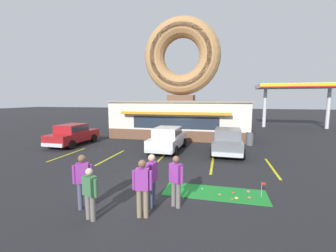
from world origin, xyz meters
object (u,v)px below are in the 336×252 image
at_px(trash_bin, 250,139).
at_px(car_red, 73,134).
at_px(car_white, 168,138).
at_px(car_grey, 228,140).
at_px(pedestrian_leather_jacket_man, 142,186).
at_px(pedestrian_beanie_man, 83,179).
at_px(golf_ball, 202,189).
at_px(pedestrian_clipboard_woman, 176,179).
at_px(putting_flag_pin, 263,186).
at_px(pedestrian_hooded_kid, 152,178).
at_px(pedestrian_blue_sweater_man, 90,192).

bearing_deg(trash_bin, car_red, -166.57).
xyz_separation_m(car_white, car_grey, (3.94, 0.15, 0.00)).
bearing_deg(trash_bin, pedestrian_leather_jacket_man, -109.94).
bearing_deg(pedestrian_beanie_man, car_grey, 62.35).
relative_size(golf_ball, pedestrian_clipboard_woman, 0.02).
xyz_separation_m(golf_ball, pedestrian_beanie_man, (-3.54, -2.39, 0.94)).
bearing_deg(golf_ball, putting_flag_pin, -5.30).
relative_size(golf_ball, car_white, 0.01).
bearing_deg(golf_ball, car_grey, 80.59).
bearing_deg(pedestrian_hooded_kid, pedestrian_clipboard_woman, 10.81).
distance_m(pedestrian_beanie_man, trash_bin, 13.43).
relative_size(pedestrian_leather_jacket_man, trash_bin, 1.78).
height_order(putting_flag_pin, pedestrian_leather_jacket_man, pedestrian_leather_jacket_man).
bearing_deg(golf_ball, car_red, 148.54).
height_order(pedestrian_blue_sweater_man, trash_bin, pedestrian_blue_sweater_man).
height_order(golf_ball, pedestrian_clipboard_woman, pedestrian_clipboard_woman).
height_order(car_red, pedestrian_leather_jacket_man, pedestrian_leather_jacket_man).
relative_size(pedestrian_beanie_man, trash_bin, 1.81).
xyz_separation_m(pedestrian_hooded_kid, pedestrian_leather_jacket_man, (-0.06, -0.72, 0.00)).
relative_size(car_white, pedestrian_clipboard_woman, 2.72).
height_order(pedestrian_blue_sweater_man, pedestrian_beanie_man, pedestrian_beanie_man).
height_order(car_white, pedestrian_hooded_kid, pedestrian_hooded_kid).
bearing_deg(pedestrian_leather_jacket_man, car_white, 98.78).
height_order(car_white, pedestrian_clipboard_woman, pedestrian_clipboard_woman).
xyz_separation_m(pedestrian_blue_sweater_man, pedestrian_beanie_man, (-0.58, 0.52, 0.14)).
relative_size(pedestrian_hooded_kid, pedestrian_leather_jacket_man, 1.00).
xyz_separation_m(car_white, trash_bin, (5.64, 3.23, -0.37)).
relative_size(golf_ball, car_grey, 0.01).
xyz_separation_m(pedestrian_hooded_kid, trash_bin, (4.25, 11.16, -0.47)).
bearing_deg(pedestrian_beanie_man, pedestrian_clipboard_woman, 16.53).
distance_m(car_red, pedestrian_clipboard_woman, 12.44).
xyz_separation_m(golf_ball, putting_flag_pin, (2.13, -0.20, 0.39)).
relative_size(golf_ball, pedestrian_hooded_kid, 0.02).
xyz_separation_m(pedestrian_leather_jacket_man, pedestrian_beanie_man, (-1.99, 0.03, 0.02)).
relative_size(car_grey, pedestrian_hooded_kid, 2.65).
bearing_deg(pedestrian_hooded_kid, car_grey, 72.54).
bearing_deg(car_white, putting_flag_pin, -52.02).
relative_size(car_red, pedestrian_beanie_man, 2.59).
height_order(car_red, car_white, same).
relative_size(golf_ball, putting_flag_pin, 0.08).
relative_size(golf_ball, pedestrian_blue_sweater_man, 0.03).
bearing_deg(pedestrian_leather_jacket_man, pedestrian_clipboard_woman, 46.35).
bearing_deg(pedestrian_clipboard_woman, trash_bin, 72.45).
bearing_deg(pedestrian_blue_sweater_man, pedestrian_hooded_kid, 39.38).
bearing_deg(putting_flag_pin, pedestrian_clipboard_woman, -154.49).
bearing_deg(trash_bin, car_white, -150.24).
height_order(car_red, trash_bin, car_red).
distance_m(pedestrian_hooded_kid, pedestrian_clipboard_woman, 0.78).
bearing_deg(pedestrian_hooded_kid, car_red, 137.80).
height_order(putting_flag_pin, car_red, car_red).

